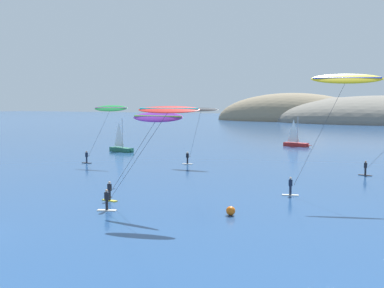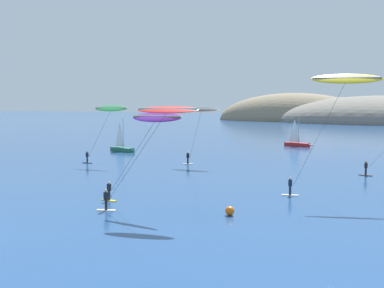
% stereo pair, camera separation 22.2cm
% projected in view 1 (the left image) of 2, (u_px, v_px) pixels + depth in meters
% --- Properties ---
extents(headland_island, '(116.47, 53.07, 24.63)m').
position_uv_depth(headland_island, '(345.00, 122.00, 201.87)').
color(headland_island, slate).
rests_on(headland_island, ground).
extents(sailboat_near, '(5.94, 2.67, 5.70)m').
position_uv_depth(sailboat_near, '(123.00, 148.00, 81.99)').
color(sailboat_near, '#23664C').
rests_on(sailboat_near, ground).
extents(sailboat_far, '(5.95, 2.61, 5.70)m').
position_uv_depth(sailboat_far, '(297.00, 143.00, 91.62)').
color(sailboat_far, '#B22323').
rests_on(sailboat_far, ground).
extents(kitesurfer_green, '(7.32, 1.65, 8.12)m').
position_uv_depth(kitesurfer_green, '(109.00, 113.00, 64.88)').
color(kitesurfer_green, '#2D2D33').
rests_on(kitesurfer_green, ground).
extents(kitesurfer_black, '(5.37, 1.67, 7.79)m').
position_uv_depth(kitesurfer_black, '(200.00, 113.00, 64.42)').
color(kitesurfer_black, silver).
rests_on(kitesurfer_black, ground).
extents(kitesurfer_red, '(8.30, 2.64, 8.29)m').
position_uv_depth(kitesurfer_red, '(163.00, 118.00, 35.88)').
color(kitesurfer_red, silver).
rests_on(kitesurfer_red, ground).
extents(kitesurfer_yellow, '(8.40, 3.28, 11.08)m').
position_uv_depth(kitesurfer_yellow, '(343.00, 87.00, 42.35)').
color(kitesurfer_yellow, silver).
rests_on(kitesurfer_yellow, ground).
extents(kitesurfer_purple, '(8.42, 1.76, 7.78)m').
position_uv_depth(kitesurfer_purple, '(152.00, 125.00, 38.37)').
color(kitesurfer_purple, yellow).
rests_on(kitesurfer_purple, ground).
extents(marker_buoy, '(0.70, 0.70, 0.70)m').
position_uv_depth(marker_buoy, '(231.00, 211.00, 36.18)').
color(marker_buoy, orange).
rests_on(marker_buoy, ground).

